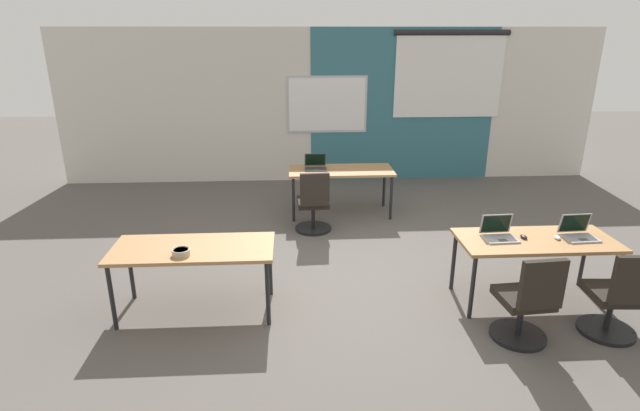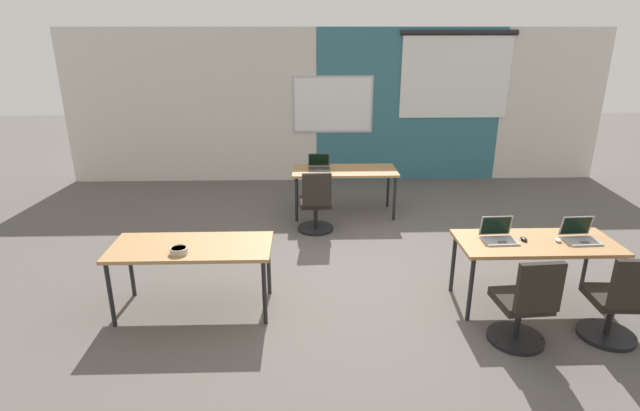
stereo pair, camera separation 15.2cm
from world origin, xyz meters
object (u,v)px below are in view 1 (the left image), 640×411
at_px(laptop_near_right_end, 578,233).
at_px(mouse_near_right_inner, 524,237).
at_px(chair_far_left, 314,207).
at_px(mouse_near_right_end, 558,237).
at_px(laptop_near_right_inner, 499,234).
at_px(desk_near_left, 193,252).
at_px(desk_near_right, 536,244).
at_px(snack_bowl, 181,252).
at_px(laptop_far_left, 316,166).
at_px(chair_near_right_end, 617,301).
at_px(desk_far_center, 341,173).
at_px(chair_near_right_inner, 527,306).

xyz_separation_m(laptop_near_right_end, mouse_near_right_inner, (-0.57, 0.01, -0.03)).
bearing_deg(chair_far_left, mouse_near_right_end, 136.32).
distance_m(chair_far_left, laptop_near_right_end, 3.38).
relative_size(laptop_near_right_end, laptop_near_right_inner, 1.01).
bearing_deg(desk_near_left, desk_near_right, 0.00).
relative_size(laptop_near_right_inner, snack_bowl, 1.93).
xyz_separation_m(laptop_far_left, snack_bowl, (-1.44, -3.04, -0.01)).
bearing_deg(chair_near_right_end, desk_far_center, -53.84).
bearing_deg(laptop_near_right_end, desk_near_left, 177.13).
bearing_deg(desk_near_right, laptop_far_left, 126.83).
bearing_deg(desk_near_left, chair_near_right_end, -9.92).
distance_m(laptop_near_right_inner, snack_bowl, 3.20).
height_order(desk_far_center, laptop_near_right_inner, laptop_near_right_inner).
bearing_deg(laptop_near_right_inner, mouse_near_right_end, -8.23).
bearing_deg(chair_far_left, desk_near_left, 55.10).
relative_size(desk_near_left, laptop_far_left, 4.84).
bearing_deg(laptop_far_left, chair_far_left, -94.92).
relative_size(laptop_far_left, chair_far_left, 0.36).
distance_m(laptop_far_left, chair_near_right_end, 4.43).
bearing_deg(snack_bowl, chair_far_left, 58.71).
bearing_deg(mouse_near_right_end, chair_near_right_inner, -130.25).
height_order(desk_far_center, laptop_far_left, laptop_far_left).
distance_m(desk_near_left, chair_near_right_end, 4.05).
relative_size(chair_far_left, snack_bowl, 5.18).
relative_size(chair_far_left, mouse_near_right_inner, 8.73).
relative_size(desk_near_left, mouse_near_right_end, 14.62).
xyz_separation_m(desk_near_left, chair_near_right_inner, (3.11, -0.72, -0.28)).
relative_size(laptop_near_right_end, mouse_near_right_inner, 3.27).
relative_size(chair_near_right_end, laptop_near_right_inner, 2.68).
xyz_separation_m(desk_near_right, chair_far_left, (-2.21, 2.07, -0.28)).
bearing_deg(desk_near_right, desk_far_center, 122.01).
height_order(chair_far_left, snack_bowl, chair_far_left).
distance_m(desk_near_left, mouse_near_right_end, 3.71).
distance_m(desk_far_center, laptop_near_right_end, 3.55).
distance_m(desk_near_left, chair_near_right_inner, 3.21).
height_order(chair_near_right_inner, snack_bowl, chair_near_right_inner).
height_order(desk_near_right, chair_near_right_inner, chair_near_right_inner).
xyz_separation_m(desk_near_left, laptop_near_right_inner, (3.11, 0.04, 0.11)).
height_order(desk_far_center, chair_near_right_end, chair_near_right_end).
distance_m(chair_far_left, chair_near_right_end, 3.86).
distance_m(desk_near_left, desk_near_right, 3.50).
bearing_deg(desk_near_left, chair_near_right_inner, -13.12).
bearing_deg(chair_near_right_end, laptop_near_right_inner, -36.83).
height_order(chair_near_right_end, laptop_near_right_inner, laptop_near_right_inner).
height_order(laptop_far_left, chair_near_right_inner, laptop_far_left).
bearing_deg(laptop_far_left, desk_near_left, -115.45).
xyz_separation_m(chair_far_left, laptop_near_right_inner, (1.82, -2.03, 0.39)).
height_order(desk_far_center, chair_far_left, chair_far_left).
xyz_separation_m(desk_far_center, laptop_far_left, (-0.39, 0.06, 0.11)).
relative_size(desk_near_left, desk_near_right, 1.00).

